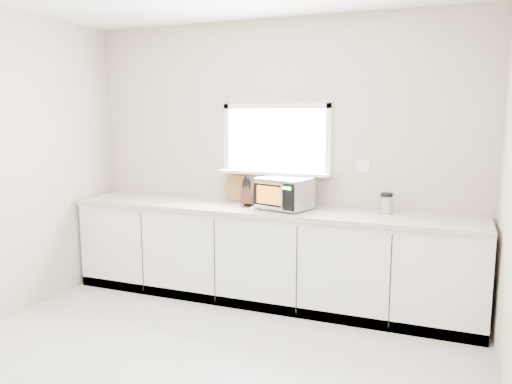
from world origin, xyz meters
The scene contains 7 objects.
back_wall centered at (0.00, 2.00, 1.36)m, with size 4.00×0.17×2.70m.
cabinets centered at (0.00, 1.70, 0.44)m, with size 3.92×0.60×0.88m, color white.
countertop centered at (0.00, 1.69, 0.90)m, with size 3.92×0.64×0.04m, color beige.
microwave centered at (0.18, 1.69, 1.07)m, with size 0.53×0.47×0.29m.
knife_block centered at (-0.20, 1.74, 1.05)m, with size 0.13×0.22×0.30m.
cutting_board centered at (-0.41, 1.94, 1.06)m, with size 0.27×0.27×0.02m, color #A76A40.
coffee_grinder centered at (1.09, 1.82, 1.01)m, with size 0.13×0.13×0.19m.
Camera 1 is at (1.62, -2.65, 1.79)m, focal length 35.00 mm.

